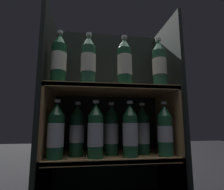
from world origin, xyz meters
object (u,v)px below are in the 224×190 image
(bottle_lower_front_0, at_px, (56,132))
(bottle_lower_front_1, at_px, (96,132))
(bottle_lower_front_2, at_px, (130,131))
(bottle_lower_back_0, at_px, (77,131))
(bottle_lower_front_3, at_px, (165,131))
(bottle_upper_front_2, at_px, (125,63))
(bottle_upper_front_1, at_px, (88,61))
(bottle_upper_front_3, at_px, (159,65))
(bottle_lower_back_2, at_px, (143,131))
(bottle_upper_front_0, at_px, (59,60))
(bottle_lower_back_1, at_px, (111,131))

(bottle_lower_front_0, distance_m, bottle_lower_front_1, 0.19)
(bottle_lower_front_2, xyz_separation_m, bottle_lower_back_0, (-0.27, 0.08, 0.00))
(bottle_lower_front_3, bearing_deg, bottle_lower_front_1, 180.00)
(bottle_upper_front_2, bearing_deg, bottle_lower_back_0, 160.83)
(bottle_upper_front_2, bearing_deg, bottle_upper_front_1, -180.00)
(bottle_upper_front_3, distance_m, bottle_lower_back_0, 0.57)
(bottle_upper_front_2, distance_m, bottle_lower_front_0, 0.49)
(bottle_upper_front_1, height_order, bottle_upper_front_2, same)
(bottle_upper_front_3, relative_size, bottle_lower_back_2, 1.00)
(bottle_upper_front_2, height_order, bottle_lower_front_3, bottle_upper_front_2)
(bottle_upper_front_0, distance_m, bottle_lower_front_2, 0.51)
(bottle_lower_front_2, bearing_deg, bottle_lower_back_1, 135.85)
(bottle_upper_front_2, distance_m, bottle_lower_front_3, 0.41)
(bottle_lower_back_0, bearing_deg, bottle_upper_front_0, -138.99)
(bottle_upper_front_2, relative_size, bottle_lower_back_0, 1.00)
(bottle_lower_front_0, xyz_separation_m, bottle_lower_front_2, (0.36, -0.00, 0.00))
(bottle_upper_front_0, relative_size, bottle_lower_front_1, 1.00)
(bottle_upper_front_3, bearing_deg, bottle_upper_front_2, 180.00)
(bottle_lower_front_2, bearing_deg, bottle_upper_front_1, 180.00)
(bottle_upper_front_2, bearing_deg, bottle_lower_front_0, 180.00)
(bottle_upper_front_1, bearing_deg, bottle_lower_front_2, 0.00)
(bottle_upper_front_2, relative_size, bottle_lower_front_0, 1.00)
(bottle_upper_front_2, bearing_deg, bottle_upper_front_0, 180.00)
(bottle_lower_front_3, relative_size, bottle_lower_back_0, 1.00)
(bottle_upper_front_1, height_order, bottle_lower_back_1, bottle_upper_front_1)
(bottle_upper_front_3, distance_m, bottle_lower_front_1, 0.49)
(bottle_upper_front_0, height_order, bottle_lower_front_1, bottle_upper_front_0)
(bottle_upper_front_1, xyz_separation_m, bottle_lower_front_1, (0.04, 0.00, -0.36))
(bottle_lower_back_0, bearing_deg, bottle_lower_front_2, -17.52)
(bottle_upper_front_3, relative_size, bottle_lower_front_3, 1.00)
(bottle_upper_front_1, distance_m, bottle_lower_back_2, 0.48)
(bottle_upper_front_2, relative_size, bottle_lower_front_1, 1.00)
(bottle_lower_front_1, height_order, bottle_lower_front_3, same)
(bottle_lower_front_1, bearing_deg, bottle_lower_back_1, 44.15)
(bottle_lower_front_1, height_order, bottle_lower_back_2, same)
(bottle_upper_front_2, distance_m, bottle_lower_front_1, 0.39)
(bottle_upper_front_0, bearing_deg, bottle_lower_front_3, 0.00)
(bottle_upper_front_3, height_order, bottle_lower_back_1, bottle_upper_front_3)
(bottle_lower_back_1, bearing_deg, bottle_upper_front_1, -146.90)
(bottle_upper_front_2, bearing_deg, bottle_lower_front_3, 0.00)
(bottle_lower_back_0, bearing_deg, bottle_lower_back_1, 0.00)
(bottle_lower_back_0, bearing_deg, bottle_lower_front_3, -10.58)
(bottle_lower_front_0, height_order, bottle_lower_front_1, same)
(bottle_lower_front_1, height_order, bottle_lower_back_0, same)
(bottle_lower_front_1, distance_m, bottle_lower_back_1, 0.12)
(bottle_upper_front_2, xyz_separation_m, bottle_lower_front_0, (-0.33, 0.00, -0.36))
(bottle_lower_front_3, xyz_separation_m, bottle_lower_back_0, (-0.45, 0.08, -0.00))
(bottle_upper_front_1, bearing_deg, bottle_upper_front_0, 180.00)
(bottle_lower_front_1, xyz_separation_m, bottle_lower_front_2, (0.17, -0.00, 0.00))
(bottle_upper_front_2, bearing_deg, bottle_lower_back_1, 126.45)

